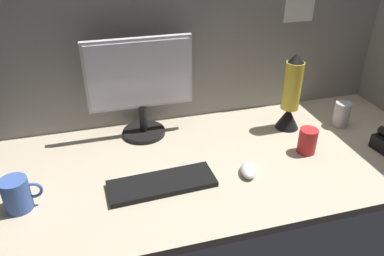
% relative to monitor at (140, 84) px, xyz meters
% --- Properties ---
extents(ground_plane, '(1.80, 0.80, 0.03)m').
position_rel_monitor_xyz_m(ground_plane, '(0.29, -0.25, -0.25)').
color(ground_plane, tan).
extents(cubicle_wall_back, '(1.80, 0.06, 0.76)m').
position_rel_monitor_xyz_m(cubicle_wall_back, '(0.29, 0.12, 0.15)').
color(cubicle_wall_back, gray).
rests_on(cubicle_wall_back, ground_plane).
extents(monitor, '(0.43, 0.18, 0.42)m').
position_rel_monitor_xyz_m(monitor, '(0.00, 0.00, 0.00)').
color(monitor, black).
rests_on(monitor, ground_plane).
extents(keyboard, '(0.38, 0.15, 0.02)m').
position_rel_monitor_xyz_m(keyboard, '(0.00, -0.37, -0.22)').
color(keyboard, black).
rests_on(keyboard, ground_plane).
extents(mouse, '(0.08, 0.11, 0.03)m').
position_rel_monitor_xyz_m(mouse, '(0.32, -0.39, -0.21)').
color(mouse, silver).
rests_on(mouse, ground_plane).
extents(mug_steel, '(0.07, 0.07, 0.11)m').
position_rel_monitor_xyz_m(mug_steel, '(0.85, -0.16, -0.18)').
color(mug_steel, '#B2B2B7').
rests_on(mug_steel, ground_plane).
extents(mug_ceramic_blue, '(0.12, 0.09, 0.11)m').
position_rel_monitor_xyz_m(mug_ceramic_blue, '(-0.45, -0.36, -0.17)').
color(mug_ceramic_blue, '#38569E').
rests_on(mug_ceramic_blue, ground_plane).
extents(mug_red_plastic, '(0.07, 0.07, 0.10)m').
position_rel_monitor_xyz_m(mug_red_plastic, '(0.60, -0.31, -0.18)').
color(mug_red_plastic, red).
rests_on(mug_red_plastic, ground_plane).
extents(lava_lamp, '(0.10, 0.10, 0.34)m').
position_rel_monitor_xyz_m(lava_lamp, '(0.62, -0.11, -0.09)').
color(lava_lamp, black).
rests_on(lava_lamp, ground_plane).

